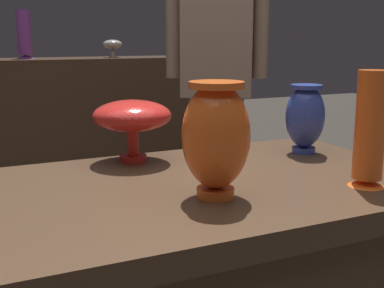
{
  "coord_description": "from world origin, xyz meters",
  "views": [
    {
      "loc": [
        -0.4,
        -0.96,
        1.11
      ],
      "look_at": [
        0.03,
        -0.06,
        0.9
      ],
      "focal_mm": 47.13,
      "sensor_mm": 36.0,
      "label": 1
    }
  ],
  "objects_px": {
    "vase_centerpiece": "(216,136)",
    "shelf_vase_right": "(113,45)",
    "shelf_vase_far_right": "(185,45)",
    "vase_tall_behind": "(370,131)",
    "vase_right_accent": "(132,117)",
    "shelf_vase_center": "(24,35)",
    "vase_left_accent": "(305,116)",
    "visitor_near_right": "(216,59)"
  },
  "relations": [
    {
      "from": "vase_centerpiece",
      "to": "vase_left_accent",
      "type": "relative_size",
      "value": 1.22
    },
    {
      "from": "vase_centerpiece",
      "to": "vase_right_accent",
      "type": "bearing_deg",
      "value": 97.89
    },
    {
      "from": "shelf_vase_center",
      "to": "vase_centerpiece",
      "type": "bearing_deg",
      "value": -88.77
    },
    {
      "from": "vase_right_accent",
      "to": "shelf_vase_far_right",
      "type": "bearing_deg",
      "value": 62.11
    },
    {
      "from": "vase_centerpiece",
      "to": "shelf_vase_center",
      "type": "relative_size",
      "value": 0.81
    },
    {
      "from": "vase_centerpiece",
      "to": "vase_right_accent",
      "type": "relative_size",
      "value": 1.15
    },
    {
      "from": "shelf_vase_far_right",
      "to": "vase_centerpiece",
      "type": "bearing_deg",
      "value": -113.05
    },
    {
      "from": "vase_tall_behind",
      "to": "vase_left_accent",
      "type": "height_order",
      "value": "vase_tall_behind"
    },
    {
      "from": "shelf_vase_far_right",
      "to": "shelf_vase_center",
      "type": "height_order",
      "value": "shelf_vase_center"
    },
    {
      "from": "vase_tall_behind",
      "to": "shelf_vase_far_right",
      "type": "distance_m",
      "value": 2.49
    },
    {
      "from": "vase_centerpiece",
      "to": "visitor_near_right",
      "type": "distance_m",
      "value": 1.39
    },
    {
      "from": "vase_left_accent",
      "to": "shelf_vase_center",
      "type": "distance_m",
      "value": 2.17
    },
    {
      "from": "vase_tall_behind",
      "to": "shelf_vase_right",
      "type": "height_order",
      "value": "shelf_vase_right"
    },
    {
      "from": "shelf_vase_right",
      "to": "vase_centerpiece",
      "type": "bearing_deg",
      "value": -101.62
    },
    {
      "from": "shelf_vase_right",
      "to": "shelf_vase_center",
      "type": "distance_m",
      "value": 0.53
    },
    {
      "from": "shelf_vase_right",
      "to": "vase_right_accent",
      "type": "bearing_deg",
      "value": -105.14
    },
    {
      "from": "vase_left_accent",
      "to": "visitor_near_right",
      "type": "bearing_deg",
      "value": 75.99
    },
    {
      "from": "vase_left_accent",
      "to": "vase_tall_behind",
      "type": "bearing_deg",
      "value": -103.58
    },
    {
      "from": "shelf_vase_right",
      "to": "visitor_near_right",
      "type": "relative_size",
      "value": 0.07
    },
    {
      "from": "vase_centerpiece",
      "to": "vase_left_accent",
      "type": "bearing_deg",
      "value": 31.26
    },
    {
      "from": "vase_centerpiece",
      "to": "shelf_vase_right",
      "type": "height_order",
      "value": "shelf_vase_right"
    },
    {
      "from": "shelf_vase_far_right",
      "to": "visitor_near_right",
      "type": "distance_m",
      "value": 1.15
    },
    {
      "from": "vase_right_accent",
      "to": "visitor_near_right",
      "type": "distance_m",
      "value": 1.12
    },
    {
      "from": "vase_left_accent",
      "to": "visitor_near_right",
      "type": "height_order",
      "value": "visitor_near_right"
    },
    {
      "from": "vase_centerpiece",
      "to": "vase_tall_behind",
      "type": "distance_m",
      "value": 0.34
    },
    {
      "from": "vase_tall_behind",
      "to": "vase_right_accent",
      "type": "bearing_deg",
      "value": 131.41
    },
    {
      "from": "vase_centerpiece",
      "to": "shelf_vase_far_right",
      "type": "height_order",
      "value": "shelf_vase_far_right"
    },
    {
      "from": "vase_right_accent",
      "to": "shelf_vase_far_right",
      "type": "xyz_separation_m",
      "value": [
        1.04,
        1.96,
        0.15
      ]
    },
    {
      "from": "shelf_vase_right",
      "to": "shelf_vase_center",
      "type": "height_order",
      "value": "shelf_vase_center"
    },
    {
      "from": "vase_tall_behind",
      "to": "shelf_vase_center",
      "type": "distance_m",
      "value": 2.47
    },
    {
      "from": "vase_left_accent",
      "to": "vase_right_accent",
      "type": "xyz_separation_m",
      "value": [
        -0.46,
        0.11,
        0.01
      ]
    },
    {
      "from": "visitor_near_right",
      "to": "vase_centerpiece",
      "type": "bearing_deg",
      "value": 92.26
    },
    {
      "from": "vase_tall_behind",
      "to": "shelf_vase_center",
      "type": "relative_size",
      "value": 0.87
    },
    {
      "from": "vase_right_accent",
      "to": "shelf_vase_right",
      "type": "distance_m",
      "value": 2.0
    },
    {
      "from": "shelf_vase_far_right",
      "to": "shelf_vase_right",
      "type": "height_order",
      "value": "shelf_vase_far_right"
    },
    {
      "from": "vase_centerpiece",
      "to": "shelf_vase_center",
      "type": "xyz_separation_m",
      "value": [
        -0.05,
        2.36,
        0.2
      ]
    },
    {
      "from": "vase_centerpiece",
      "to": "shelf_vase_far_right",
      "type": "distance_m",
      "value": 2.53
    },
    {
      "from": "vase_centerpiece",
      "to": "shelf_vase_center",
      "type": "distance_m",
      "value": 2.37
    },
    {
      "from": "vase_tall_behind",
      "to": "vase_left_accent",
      "type": "xyz_separation_m",
      "value": [
        0.08,
        0.32,
        -0.02
      ]
    },
    {
      "from": "vase_left_accent",
      "to": "vase_right_accent",
      "type": "distance_m",
      "value": 0.47
    },
    {
      "from": "vase_tall_behind",
      "to": "vase_left_accent",
      "type": "distance_m",
      "value": 0.33
    },
    {
      "from": "shelf_vase_right",
      "to": "vase_left_accent",
      "type": "bearing_deg",
      "value": -91.78
    }
  ]
}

